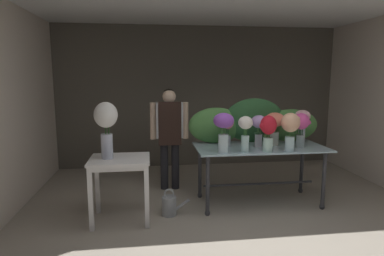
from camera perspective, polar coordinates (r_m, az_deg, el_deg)
ground_plane at (r=4.92m, az=4.33°, el=-11.58°), size 7.86×7.86×0.00m
wall_back at (r=6.38m, az=1.18°, el=5.40°), size 5.43×0.12×2.65m
wall_left at (r=4.85m, az=-28.73°, el=3.14°), size 0.12×3.69×2.65m
ceiling_slab at (r=4.71m, az=4.75°, el=21.03°), size 5.55×3.69×0.12m
display_table_glass at (r=4.54m, az=11.62°, el=-4.77°), size 1.73×0.83×0.80m
side_table_white at (r=4.02m, az=-12.36°, el=-6.63°), size 0.70×0.58×0.77m
florist at (r=4.97m, az=-3.93°, el=-0.10°), size 0.58×0.24×1.54m
foliage_backdrop at (r=4.75m, az=11.19°, el=0.77°), size 1.88×0.32×0.62m
vase_fuchsia_dahlias at (r=4.56m, az=18.35°, el=0.43°), size 0.23×0.21×0.45m
vase_lilac_ranunculus at (r=4.42m, az=11.46°, el=0.33°), size 0.21×0.21×0.42m
vase_rosy_anemones at (r=4.38m, az=6.17°, el=0.29°), size 0.17×0.17×0.44m
vase_violet_lilies at (r=4.01m, az=5.44°, el=0.08°), size 0.25×0.25×0.49m
vase_crimson_hydrangea at (r=4.18m, az=13.05°, el=-0.41°), size 0.22×0.20×0.45m
vase_blush_roses at (r=4.83m, az=18.54°, el=1.06°), size 0.23×0.21×0.47m
vase_ivory_carnations at (r=4.10m, az=9.20°, el=-0.40°), size 0.18×0.18×0.45m
vase_coral_snapdragons at (r=4.58m, az=14.13°, el=0.73°), size 0.28×0.26×0.45m
vase_peach_peonies at (r=4.27m, az=16.64°, el=0.19°), size 0.25×0.23×0.48m
vase_white_roses_tall at (r=3.92m, az=-14.63°, el=0.80°), size 0.27×0.27×0.66m
watering_can at (r=4.24m, az=-3.90°, el=-13.23°), size 0.35×0.18×0.34m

